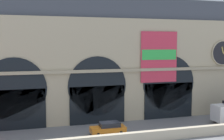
% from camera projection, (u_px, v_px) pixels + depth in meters
% --- Properties ---
extents(ground_plane, '(200.00, 200.00, 0.00)m').
position_uv_depth(ground_plane, '(107.00, 133.00, 37.20)').
color(ground_plane, slate).
extents(quay_parapet_wall, '(90.00, 0.70, 1.23)m').
position_uv_depth(quay_parapet_wall, '(117.00, 139.00, 33.03)').
color(quay_parapet_wall, beige).
rests_on(quay_parapet_wall, ground).
extents(station_building, '(46.97, 4.91, 18.12)m').
position_uv_depth(station_building, '(94.00, 61.00, 43.36)').
color(station_building, '#BCAD8C').
rests_on(station_building, ground).
extents(car_center, '(4.40, 2.22, 1.55)m').
position_uv_depth(car_center, '(108.00, 128.00, 36.74)').
color(car_center, orange).
rests_on(car_center, ground).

